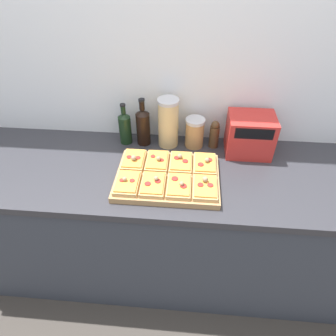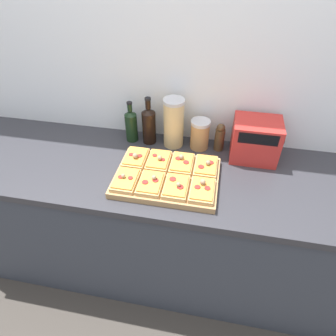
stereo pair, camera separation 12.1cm
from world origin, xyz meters
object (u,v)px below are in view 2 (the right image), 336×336
object	(u,v)px
grain_jar_short	(200,134)
pepper_mill	(220,137)
olive_oil_bottle	(131,125)
toaster_oven	(255,140)
cutting_board	(167,177)
wine_bottle	(149,125)
grain_jar_tall	(174,123)

from	to	relation	value
grain_jar_short	pepper_mill	distance (m)	0.11
olive_oil_bottle	pepper_mill	bearing A→B (deg)	-0.00
toaster_oven	cutting_board	bearing A→B (deg)	-146.68
cutting_board	olive_oil_bottle	size ratio (longest dim) A/B	2.08
olive_oil_bottle	wine_bottle	bearing A→B (deg)	0.00
grain_jar_short	toaster_oven	world-z (taller)	toaster_oven
wine_bottle	grain_jar_tall	bearing A→B (deg)	-0.00
wine_bottle	grain_jar_short	world-z (taller)	wine_bottle
cutting_board	grain_jar_short	world-z (taller)	grain_jar_short
grain_jar_short	pepper_mill	bearing A→B (deg)	-0.00
grain_jar_tall	grain_jar_short	size ratio (longest dim) A/B	1.65
grain_jar_short	olive_oil_bottle	bearing A→B (deg)	180.00
olive_oil_bottle	toaster_oven	size ratio (longest dim) A/B	0.91
cutting_board	pepper_mill	bearing A→B (deg)	52.79
wine_bottle	grain_jar_tall	size ratio (longest dim) A/B	0.98
grain_jar_tall	pepper_mill	xyz separation A→B (m)	(0.26, 0.00, -0.06)
grain_jar_tall	grain_jar_short	distance (m)	0.16
olive_oil_bottle	cutting_board	bearing A→B (deg)	-49.15
cutting_board	toaster_oven	distance (m)	0.51
grain_jar_short	grain_jar_tall	bearing A→B (deg)	-180.00
olive_oil_bottle	grain_jar_tall	distance (m)	0.25
olive_oil_bottle	grain_jar_short	bearing A→B (deg)	0.00
cutting_board	wine_bottle	distance (m)	0.37
olive_oil_bottle	grain_jar_short	distance (m)	0.39
wine_bottle	cutting_board	bearing A→B (deg)	-62.15
cutting_board	grain_jar_short	size ratio (longest dim) A/B	2.96
pepper_mill	cutting_board	bearing A→B (deg)	-127.21
pepper_mill	toaster_oven	bearing A→B (deg)	-10.25
cutting_board	olive_oil_bottle	bearing A→B (deg)	130.85
grain_jar_tall	pepper_mill	bearing A→B (deg)	0.00
wine_bottle	pepper_mill	world-z (taller)	wine_bottle
grain_jar_tall	olive_oil_bottle	bearing A→B (deg)	180.00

